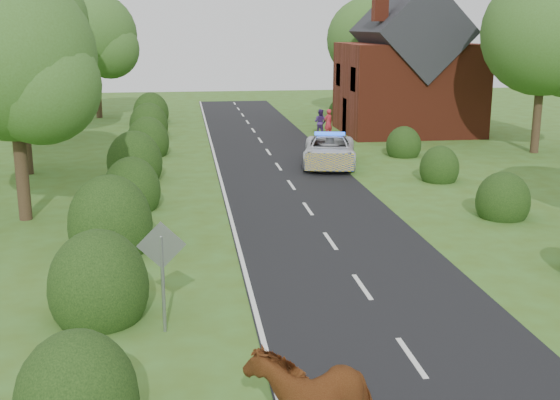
{
  "coord_description": "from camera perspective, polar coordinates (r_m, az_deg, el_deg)",
  "views": [
    {
      "loc": [
        -4.45,
        -12.58,
        6.6
      ],
      "look_at": [
        -1.54,
        8.4,
        1.3
      ],
      "focal_mm": 45.0,
      "sensor_mm": 36.0,
      "label": 1
    }
  ],
  "objects": [
    {
      "name": "ground",
      "position": [
        14.88,
        10.62,
        -12.53
      ],
      "size": [
        120.0,
        120.0,
        0.0
      ],
      "primitive_type": "plane",
      "color": "#43601B"
    },
    {
      "name": "road",
      "position": [
        28.7,
        1.23,
        0.77
      ],
      "size": [
        6.0,
        70.0,
        0.02
      ],
      "primitive_type": "cube",
      "color": "black",
      "rests_on": "ground"
    },
    {
      "name": "road_markings",
      "position": [
        26.49,
        -1.48,
        -0.33
      ],
      "size": [
        4.96,
        70.0,
        0.01
      ],
      "color": "white",
      "rests_on": "road"
    },
    {
      "name": "hedgerow_left",
      "position": [
        25.05,
        -12.4,
        0.21
      ],
      "size": [
        2.75,
        50.41,
        3.0
      ],
      "color": "black",
      "rests_on": "ground"
    },
    {
      "name": "hedgerow_right",
      "position": [
        26.92,
        16.56,
        0.47
      ],
      "size": [
        2.1,
        45.78,
        2.1
      ],
      "color": "black",
      "rests_on": "ground"
    },
    {
      "name": "tree_left_a",
      "position": [
        25.04,
        -20.46,
        10.3
      ],
      "size": [
        5.74,
        5.6,
        8.38
      ],
      "color": "#332316",
      "rests_on": "ground"
    },
    {
      "name": "tree_left_b",
      "position": [
        33.18,
        -20.07,
        10.53
      ],
      "size": [
        5.74,
        5.6,
        8.07
      ],
      "color": "#332316",
      "rests_on": "ground"
    },
    {
      "name": "tree_left_c",
      "position": [
        43.2,
        -19.44,
        13.18
      ],
      "size": [
        6.97,
        6.8,
        10.22
      ],
      "color": "#332316",
      "rests_on": "ground"
    },
    {
      "name": "tree_left_d",
      "position": [
        52.75,
        -14.55,
        12.57
      ],
      "size": [
        6.15,
        6.0,
        8.89
      ],
      "color": "#332316",
      "rests_on": "ground"
    },
    {
      "name": "tree_right_b",
      "position": [
        39.19,
        21.16,
        12.16
      ],
      "size": [
        6.56,
        6.4,
        9.4
      ],
      "color": "#332316",
      "rests_on": "ground"
    },
    {
      "name": "tree_right_c",
      "position": [
        52.27,
        7.5,
        12.55
      ],
      "size": [
        6.15,
        6.0,
        8.58
      ],
      "color": "#332316",
      "rests_on": "ground"
    },
    {
      "name": "road_sign",
      "position": [
        15.4,
        -9.57,
        -4.88
      ],
      "size": [
        1.06,
        0.08,
        2.53
      ],
      "color": "gray",
      "rests_on": "ground"
    },
    {
      "name": "house",
      "position": [
        44.89,
        10.38,
        10.23
      ],
      "size": [
        8.0,
        7.4,
        9.17
      ],
      "color": "maroon",
      "rests_on": "ground"
    },
    {
      "name": "police_van",
      "position": [
        33.92,
        4.05,
        4.05
      ],
      "size": [
        3.47,
        5.69,
        1.61
      ],
      "rotation": [
        0.0,
        0.0,
        -0.21
      ],
      "color": "silver",
      "rests_on": "ground"
    },
    {
      "name": "pedestrian_red",
      "position": [
        42.63,
        3.94,
        6.26
      ],
      "size": [
        0.74,
        0.65,
        1.69
      ],
      "primitive_type": "imported",
      "rotation": [
        0.0,
        0.0,
        3.64
      ],
      "color": "#B92635",
      "rests_on": "ground"
    },
    {
      "name": "pedestrian_purple",
      "position": [
        43.27,
        3.28,
        6.33
      ],
      "size": [
        0.99,
        0.97,
        1.61
      ],
      "primitive_type": "imported",
      "rotation": [
        0.0,
        0.0,
        2.46
      ],
      "color": "#442870",
      "rests_on": "ground"
    }
  ]
}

